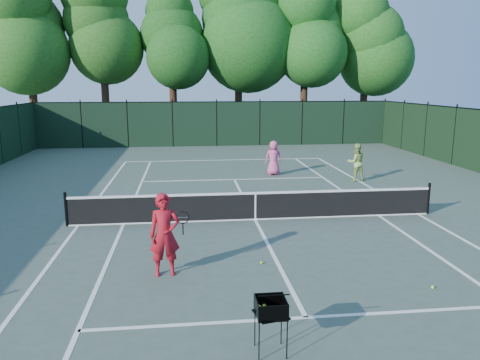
{
  "coord_description": "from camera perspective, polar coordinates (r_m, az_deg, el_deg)",
  "views": [
    {
      "loc": [
        -2.15,
        -14.2,
        4.28
      ],
      "look_at": [
        -0.37,
        1.0,
        1.1
      ],
      "focal_mm": 35.0,
      "sensor_mm": 36.0,
      "label": 1
    }
  ],
  "objects": [
    {
      "name": "fence_far",
      "position": [
        32.39,
        -2.86,
        6.8
      ],
      "size": [
        24.0,
        0.05,
        3.0
      ],
      "primitive_type": "cube",
      "color": "black",
      "rests_on": "ground"
    },
    {
      "name": "tree_5",
      "position": [
        39.11,
        15.2,
        16.38
      ],
      "size": [
        5.8,
        5.8,
        12.23
      ],
      "color": "black",
      "rests_on": "ground"
    },
    {
      "name": "tree_2",
      "position": [
        36.17,
        -8.36,
        17.09
      ],
      "size": [
        6.0,
        6.0,
        12.4
      ],
      "color": "black",
      "rests_on": "ground"
    },
    {
      "name": "coach",
      "position": [
        10.68,
        -9.17,
        -6.6
      ],
      "size": [
        0.93,
        0.71,
        1.89
      ],
      "rotation": [
        0.0,
        0.0,
        0.11
      ],
      "color": "#A9131F",
      "rests_on": "ground"
    },
    {
      "name": "sideline_doubles_right",
      "position": [
        16.68,
        20.9,
        -3.91
      ],
      "size": [
        0.1,
        23.77,
        0.01
      ],
      "primitive_type": "cube",
      "color": "white",
      "rests_on": "ground"
    },
    {
      "name": "sideline_singles_right",
      "position": [
        16.09,
        16.55,
        -4.17
      ],
      "size": [
        0.1,
        23.77,
        0.01
      ],
      "primitive_type": "cube",
      "color": "white",
      "rests_on": "ground"
    },
    {
      "name": "sideline_doubles_left",
      "position": [
        15.2,
        -19.14,
        -5.27
      ],
      "size": [
        0.1,
        23.77,
        0.01
      ],
      "primitive_type": "cube",
      "color": "white",
      "rests_on": "ground"
    },
    {
      "name": "tree_3",
      "position": [
        37.03,
        -0.19,
        19.07
      ],
      "size": [
        7.0,
        7.0,
        14.45
      ],
      "color": "black",
      "rests_on": "ground"
    },
    {
      "name": "sideline_singles_left",
      "position": [
        14.96,
        -13.99,
        -5.24
      ],
      "size": [
        0.1,
        23.77,
        0.01
      ],
      "primitive_type": "cube",
      "color": "white",
      "rests_on": "ground"
    },
    {
      "name": "tennis_net",
      "position": [
        14.85,
        1.88,
        -3.1
      ],
      "size": [
        11.69,
        0.09,
        1.06
      ],
      "color": "black",
      "rests_on": "ground"
    },
    {
      "name": "player_green",
      "position": [
        21.36,
        13.97,
        2.11
      ],
      "size": [
        0.83,
        0.65,
        1.67
      ],
      "rotation": [
        0.0,
        0.0,
        3.16
      ],
      "color": "#98BA5D",
      "rests_on": "ground"
    },
    {
      "name": "ground",
      "position": [
        14.98,
        1.86,
        -4.86
      ],
      "size": [
        90.0,
        90.0,
        0.0
      ],
      "primitive_type": "plane",
      "color": "#445247",
      "rests_on": "ground"
    },
    {
      "name": "baseline_far",
      "position": [
        26.52,
        -1.93,
        2.45
      ],
      "size": [
        10.97,
        0.1,
        0.01
      ],
      "primitive_type": "cube",
      "color": "white",
      "rests_on": "ground"
    },
    {
      "name": "loose_ball_midcourt",
      "position": [
        11.46,
        2.64,
        -10.02
      ],
      "size": [
        0.07,
        0.07,
        0.07
      ],
      "primitive_type": "sphere",
      "color": "#B2D02A",
      "rests_on": "ground"
    },
    {
      "name": "service_line_near",
      "position": [
        9.15,
        8.04,
        -16.26
      ],
      "size": [
        8.23,
        0.1,
        0.01
      ],
      "primitive_type": "cube",
      "color": "white",
      "rests_on": "ground"
    },
    {
      "name": "tree_0",
      "position": [
        37.51,
        -24.54,
        16.66
      ],
      "size": [
        6.4,
        6.4,
        13.14
      ],
      "color": "black",
      "rests_on": "ground"
    },
    {
      "name": "service_line_far",
      "position": [
        21.14,
        -0.7,
        0.07
      ],
      "size": [
        8.23,
        0.1,
        0.01
      ],
      "primitive_type": "cube",
      "color": "white",
      "rests_on": "ground"
    },
    {
      "name": "ball_hopper",
      "position": [
        7.72,
        3.79,
        -15.27
      ],
      "size": [
        0.58,
        0.58,
        0.93
      ],
      "rotation": [
        0.0,
        0.0,
        0.21
      ],
      "color": "black",
      "rests_on": "ground"
    },
    {
      "name": "center_service_line",
      "position": [
        14.98,
        1.86,
        -4.85
      ],
      "size": [
        0.1,
        12.8,
        0.01
      ],
      "primitive_type": "cube",
      "color": "white",
      "rests_on": "ground"
    },
    {
      "name": "loose_ball_near_cart",
      "position": [
        10.96,
        22.44,
        -11.99
      ],
      "size": [
        0.07,
        0.07,
        0.07
      ],
      "primitive_type": "sphere",
      "color": "#DAF231",
      "rests_on": "ground"
    },
    {
      "name": "tree_4",
      "position": [
        37.15,
        8.0,
        17.6
      ],
      "size": [
        6.2,
        6.2,
        12.97
      ],
      "color": "black",
      "rests_on": "ground"
    },
    {
      "name": "tree_1",
      "position": [
        36.93,
        -16.58,
        18.14
      ],
      "size": [
        6.8,
        6.8,
        13.98
      ],
      "color": "black",
      "rests_on": "ground"
    },
    {
      "name": "player_pink",
      "position": [
        22.17,
        4.11,
        2.72
      ],
      "size": [
        0.81,
        0.54,
        1.63
      ],
      "rotation": [
        0.0,
        0.0,
        3.11
      ],
      "color": "#D94C86",
      "rests_on": "ground"
    }
  ]
}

